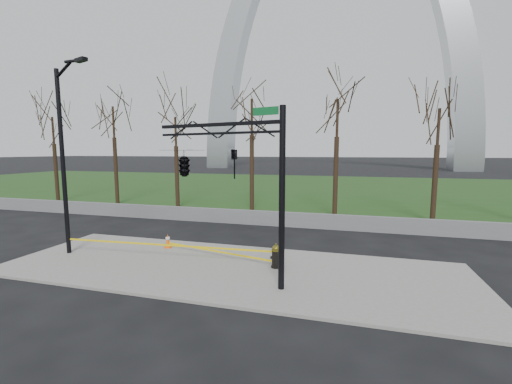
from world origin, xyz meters
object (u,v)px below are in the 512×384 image
(fire_hydrant, at_px, (276,257))
(street_light, at_px, (64,149))
(traffic_cone, at_px, (168,241))
(traffic_signal_mast, at_px, (200,163))

(fire_hydrant, bearing_deg, street_light, -160.03)
(traffic_cone, xyz_separation_m, street_light, (-3.60, -1.98, 4.27))
(traffic_cone, xyz_separation_m, traffic_signal_mast, (2.89, -2.43, 3.73))
(fire_hydrant, bearing_deg, traffic_signal_mast, -140.17)
(fire_hydrant, height_order, traffic_signal_mast, traffic_signal_mast)
(traffic_signal_mast, bearing_deg, fire_hydrant, 37.58)
(traffic_cone, relative_size, traffic_signal_mast, 0.11)
(traffic_signal_mast, bearing_deg, traffic_cone, 153.11)
(fire_hydrant, xyz_separation_m, traffic_cone, (-5.46, 1.27, -0.12))
(street_light, xyz_separation_m, traffic_signal_mast, (6.49, -0.46, -0.55))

